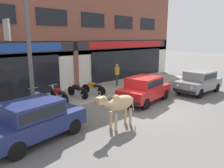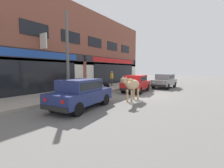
{
  "view_description": "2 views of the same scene",
  "coord_description": "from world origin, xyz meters",
  "px_view_note": "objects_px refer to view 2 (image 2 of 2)",
  "views": [
    {
      "loc": [
        -8.79,
        -6.76,
        3.61
      ],
      "look_at": [
        -1.15,
        1.0,
        1.29
      ],
      "focal_mm": 35.0,
      "sensor_mm": 36.0,
      "label": 1
    },
    {
      "loc": [
        -10.82,
        -5.14,
        1.94
      ],
      "look_at": [
        -2.0,
        1.0,
        0.9
      ],
      "focal_mm": 24.0,
      "sensor_mm": 36.0,
      "label": 2
    }
  ],
  "objects_px": {
    "car_0": "(136,83)",
    "motorcycle_2": "(91,86)",
    "motorcycle_3": "(100,85)",
    "motorcycle_0": "(67,89)",
    "cow": "(132,85)",
    "car_1": "(165,80)",
    "motorcycle_1": "(80,87)",
    "utility_pole": "(68,55)",
    "car_2": "(81,92)",
    "pedestrian": "(112,77)"
  },
  "relations": [
    {
      "from": "car_0",
      "to": "motorcycle_2",
      "type": "height_order",
      "value": "car_0"
    },
    {
      "from": "car_0",
      "to": "motorcycle_3",
      "type": "relative_size",
      "value": 2.08
    },
    {
      "from": "motorcycle_0",
      "to": "motorcycle_2",
      "type": "distance_m",
      "value": 2.49
    },
    {
      "from": "cow",
      "to": "car_1",
      "type": "distance_m",
      "value": 7.91
    },
    {
      "from": "motorcycle_1",
      "to": "utility_pole",
      "type": "xyz_separation_m",
      "value": [
        -1.86,
        -0.92,
        2.26
      ]
    },
    {
      "from": "car_0",
      "to": "motorcycle_1",
      "type": "xyz_separation_m",
      "value": [
        -3.78,
        2.89,
        -0.26
      ]
    },
    {
      "from": "motorcycle_2",
      "to": "car_2",
      "type": "bearing_deg",
      "value": -142.44
    },
    {
      "from": "motorcycle_1",
      "to": "motorcycle_0",
      "type": "bearing_deg",
      "value": 177.75
    },
    {
      "from": "cow",
      "to": "motorcycle_2",
      "type": "relative_size",
      "value": 1.19
    },
    {
      "from": "car_1",
      "to": "motorcycle_1",
      "type": "height_order",
      "value": "car_1"
    },
    {
      "from": "motorcycle_2",
      "to": "car_0",
      "type": "bearing_deg",
      "value": -50.67
    },
    {
      "from": "car_1",
      "to": "motorcycle_0",
      "type": "relative_size",
      "value": 2.03
    },
    {
      "from": "car_0",
      "to": "car_2",
      "type": "bearing_deg",
      "value": -178.56
    },
    {
      "from": "motorcycle_3",
      "to": "utility_pole",
      "type": "bearing_deg",
      "value": -168.07
    },
    {
      "from": "cow",
      "to": "motorcycle_1",
      "type": "height_order",
      "value": "cow"
    },
    {
      "from": "car_1",
      "to": "motorcycle_3",
      "type": "bearing_deg",
      "value": 143.84
    },
    {
      "from": "car_1",
      "to": "motorcycle_0",
      "type": "height_order",
      "value": "car_1"
    },
    {
      "from": "motorcycle_0",
      "to": "motorcycle_3",
      "type": "distance_m",
      "value": 3.6
    },
    {
      "from": "motorcycle_3",
      "to": "motorcycle_2",
      "type": "bearing_deg",
      "value": 173.28
    },
    {
      "from": "motorcycle_0",
      "to": "motorcycle_3",
      "type": "bearing_deg",
      "value": -0.97
    },
    {
      "from": "car_1",
      "to": "car_2",
      "type": "distance_m",
      "value": 10.93
    },
    {
      "from": "motorcycle_1",
      "to": "utility_pole",
      "type": "bearing_deg",
      "value": -153.7
    },
    {
      "from": "motorcycle_2",
      "to": "motorcycle_3",
      "type": "xyz_separation_m",
      "value": [
        1.11,
        -0.13,
        0.0
      ]
    },
    {
      "from": "car_0",
      "to": "pedestrian",
      "type": "relative_size",
      "value": 2.34
    },
    {
      "from": "cow",
      "to": "utility_pole",
      "type": "xyz_separation_m",
      "value": [
        -2.0,
        3.47,
        1.81
      ]
    },
    {
      "from": "car_1",
      "to": "car_2",
      "type": "xyz_separation_m",
      "value": [
        -10.88,
        1.07,
        0.0
      ]
    },
    {
      "from": "motorcycle_3",
      "to": "cow",
      "type": "bearing_deg",
      "value": -117.48
    },
    {
      "from": "car_2",
      "to": "car_1",
      "type": "bearing_deg",
      "value": -5.64
    },
    {
      "from": "cow",
      "to": "motorcycle_2",
      "type": "distance_m",
      "value": 4.67
    },
    {
      "from": "motorcycle_1",
      "to": "car_2",
      "type": "bearing_deg",
      "value": -132.69
    },
    {
      "from": "motorcycle_0",
      "to": "utility_pole",
      "type": "relative_size",
      "value": 0.34
    },
    {
      "from": "car_2",
      "to": "utility_pole",
      "type": "distance_m",
      "value": 3.09
    },
    {
      "from": "car_1",
      "to": "motorcycle_1",
      "type": "xyz_separation_m",
      "value": [
        -8.05,
        4.13,
        -0.26
      ]
    },
    {
      "from": "car_0",
      "to": "motorcycle_2",
      "type": "distance_m",
      "value": 3.9
    },
    {
      "from": "car_2",
      "to": "motorcycle_0",
      "type": "relative_size",
      "value": 2.07
    },
    {
      "from": "motorcycle_3",
      "to": "car_0",
      "type": "bearing_deg",
      "value": -64.77
    },
    {
      "from": "cow",
      "to": "motorcycle_3",
      "type": "xyz_separation_m",
      "value": [
        2.27,
        4.37,
        -0.45
      ]
    },
    {
      "from": "car_0",
      "to": "utility_pole",
      "type": "relative_size",
      "value": 0.71
    },
    {
      "from": "car_1",
      "to": "motorcycle_0",
      "type": "bearing_deg",
      "value": 155.64
    },
    {
      "from": "car_2",
      "to": "motorcycle_3",
      "type": "bearing_deg",
      "value": 30.16
    },
    {
      "from": "car_0",
      "to": "utility_pole",
      "type": "bearing_deg",
      "value": 160.66
    },
    {
      "from": "pedestrian",
      "to": "motorcycle_0",
      "type": "bearing_deg",
      "value": -174.45
    },
    {
      "from": "cow",
      "to": "car_2",
      "type": "relative_size",
      "value": 0.57
    },
    {
      "from": "car_1",
      "to": "car_0",
      "type": "bearing_deg",
      "value": 163.84
    },
    {
      "from": "motorcycle_3",
      "to": "motorcycle_1",
      "type": "bearing_deg",
      "value": 179.66
    },
    {
      "from": "motorcycle_1",
      "to": "motorcycle_3",
      "type": "xyz_separation_m",
      "value": [
        2.42,
        -0.01,
        0.0
      ]
    },
    {
      "from": "car_1",
      "to": "motorcycle_2",
      "type": "relative_size",
      "value": 2.03
    },
    {
      "from": "car_2",
      "to": "motorcycle_1",
      "type": "relative_size",
      "value": 2.07
    },
    {
      "from": "motorcycle_0",
      "to": "car_0",
      "type": "bearing_deg",
      "value": -30.7
    },
    {
      "from": "motorcycle_1",
      "to": "motorcycle_3",
      "type": "relative_size",
      "value": 1.01
    }
  ]
}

